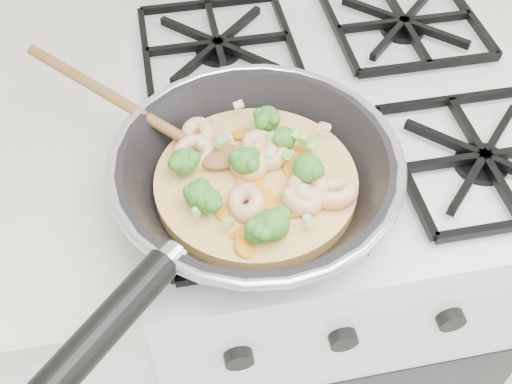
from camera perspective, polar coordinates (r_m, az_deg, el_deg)
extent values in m
cube|color=silver|center=(1.24, 5.48, -7.63)|extent=(0.60, 0.60, 0.90)
cube|color=black|center=(0.89, 7.68, 8.58)|extent=(0.56, 0.56, 0.02)
torus|color=#B9B9C0|center=(0.69, 0.00, 2.94)|extent=(0.34, 0.34, 0.01)
cylinder|color=black|center=(0.59, -14.50, -12.79)|extent=(0.16, 0.16, 0.03)
cylinder|color=#E7B864|center=(0.72, 0.00, 0.85)|extent=(0.24, 0.24, 0.02)
ellipsoid|color=brown|center=(0.72, -3.46, 3.34)|extent=(0.07, 0.07, 0.02)
cylinder|color=brown|center=(0.77, -12.67, 8.30)|extent=(0.21, 0.18, 0.07)
torus|color=#E4B487|center=(0.72, -0.69, 2.72)|extent=(0.07, 0.07, 0.03)
torus|color=#E4B487|center=(0.75, -5.41, 5.41)|extent=(0.05, 0.05, 0.03)
torus|color=#E4B487|center=(0.73, -5.78, 3.58)|extent=(0.07, 0.07, 0.03)
torus|color=#E4B487|center=(0.69, 4.84, 0.56)|extent=(0.06, 0.06, 0.02)
torus|color=#E4B487|center=(0.69, 4.72, 0.41)|extent=(0.06, 0.06, 0.02)
torus|color=#E4B487|center=(0.73, 0.38, 4.19)|extent=(0.07, 0.07, 0.03)
torus|color=#E4B487|center=(0.68, -0.91, -0.99)|extent=(0.06, 0.05, 0.03)
torus|color=#E4B487|center=(0.68, 4.31, -0.68)|extent=(0.07, 0.07, 0.02)
torus|color=#E4B487|center=(0.69, 7.28, -0.10)|extent=(0.06, 0.06, 0.03)
torus|color=#E4B487|center=(0.73, 1.29, 3.81)|extent=(0.07, 0.07, 0.02)
ellipsoid|color=#41852B|center=(0.64, 1.60, -3.10)|extent=(0.05, 0.05, 0.04)
ellipsoid|color=#41852B|center=(0.73, 2.61, 4.99)|extent=(0.04, 0.04, 0.03)
ellipsoid|color=#41852B|center=(0.70, 4.79, 2.21)|extent=(0.05, 0.05, 0.04)
ellipsoid|color=#41852B|center=(0.64, 0.17, -3.63)|extent=(0.04, 0.04, 0.03)
ellipsoid|color=#41852B|center=(0.70, -1.03, 2.89)|extent=(0.04, 0.04, 0.03)
ellipsoid|color=#41852B|center=(0.75, 1.07, 6.82)|extent=(0.04, 0.04, 0.03)
ellipsoid|color=#41852B|center=(0.71, -6.70, 2.79)|extent=(0.04, 0.04, 0.03)
ellipsoid|color=#41852B|center=(0.67, -4.35, -0.87)|extent=(0.04, 0.04, 0.03)
ellipsoid|color=#41852B|center=(0.67, -5.28, -0.25)|extent=(0.04, 0.04, 0.03)
cylinder|color=orange|center=(0.68, -2.63, -1.93)|extent=(0.04, 0.04, 0.00)
cylinder|color=orange|center=(0.72, 3.88, 2.16)|extent=(0.04, 0.04, 0.01)
cylinder|color=orange|center=(0.68, 3.78, -1.52)|extent=(0.04, 0.04, 0.01)
cylinder|color=orange|center=(0.65, -0.69, -5.06)|extent=(0.04, 0.04, 0.01)
cylinder|color=orange|center=(0.76, -1.35, 5.44)|extent=(0.03, 0.03, 0.01)
cylinder|color=orange|center=(0.74, 4.12, 3.91)|extent=(0.03, 0.03, 0.01)
cylinder|color=orange|center=(0.71, -0.51, 1.12)|extent=(0.03, 0.03, 0.00)
cylinder|color=orange|center=(0.66, -1.27, -3.53)|extent=(0.03, 0.03, 0.01)
cylinder|color=orange|center=(0.76, -5.54, 4.71)|extent=(0.03, 0.03, 0.01)
cylinder|color=orange|center=(0.69, 0.66, -0.61)|extent=(0.05, 0.05, 0.01)
cylinder|color=#80BF4C|center=(0.65, -5.65, -1.91)|extent=(0.01, 0.01, 0.01)
cylinder|color=#80BF4C|center=(0.73, 1.59, 5.22)|extent=(0.01, 0.01, 0.01)
cylinder|color=beige|center=(0.65, 4.88, -2.66)|extent=(0.01, 0.01, 0.01)
cylinder|color=#80BF4C|center=(0.72, 4.40, 4.92)|extent=(0.01, 0.01, 0.01)
cylinder|color=beige|center=(0.74, 6.39, 6.04)|extent=(0.01, 0.01, 0.01)
cylinder|color=#80BF4C|center=(0.71, 3.09, 3.47)|extent=(0.01, 0.01, 0.01)
cylinder|color=#80BF4C|center=(0.71, -3.41, 4.61)|extent=(0.01, 0.01, 0.01)
cylinder|color=#80BF4C|center=(0.64, 1.36, -3.13)|extent=(0.01, 0.01, 0.01)
cylinder|color=#80BF4C|center=(0.75, -4.97, 5.95)|extent=(0.01, 0.01, 0.01)
cylinder|color=#80BF4C|center=(0.72, 5.15, 4.26)|extent=(0.01, 0.01, 0.01)
cylinder|color=beige|center=(0.73, -2.76, 4.92)|extent=(0.01, 0.01, 0.01)
cylinder|color=beige|center=(0.76, -1.61, 8.09)|extent=(0.01, 0.01, 0.01)
cylinder|color=#80BF4C|center=(0.72, 3.69, 5.36)|extent=(0.01, 0.01, 0.01)
cylinder|color=#80BF4C|center=(0.72, 5.29, 4.96)|extent=(0.01, 0.01, 0.01)
cylinder|color=beige|center=(0.68, 4.29, 0.29)|extent=(0.01, 0.01, 0.01)
cylinder|color=beige|center=(0.73, -5.08, 4.53)|extent=(0.01, 0.01, 0.01)
cylinder|color=#80BF4C|center=(0.68, 2.62, -0.13)|extent=(0.01, 0.01, 0.01)
cylinder|color=beige|center=(0.71, 1.24, 3.43)|extent=(0.01, 0.01, 0.01)
cylinder|color=beige|center=(0.70, -1.43, 2.77)|extent=(0.01, 0.01, 0.01)
cylinder|color=#80BF4C|center=(0.65, -2.55, -2.77)|extent=(0.01, 0.01, 0.01)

